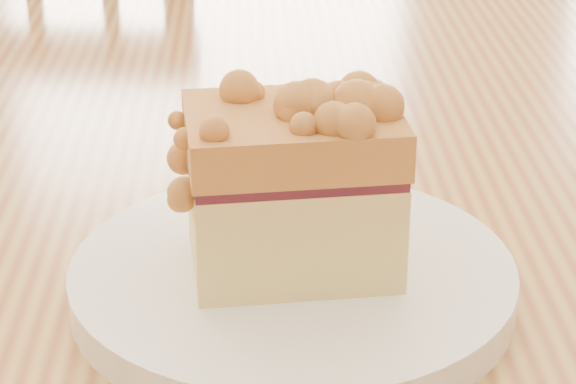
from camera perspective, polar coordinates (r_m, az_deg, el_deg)
The scene contains 4 objects.
cafe_table_main at distance 0.84m, azimuth -14.01°, elevation -4.34°, with size 1.36×0.94×0.75m.
cafe_chair_main at distance 1.50m, azimuth -10.17°, elevation 0.15°, with size 0.45×0.45×0.87m.
plate at distance 0.62m, azimuth 0.24°, elevation -4.56°, with size 0.24×0.24×0.02m.
cake_slice at distance 0.59m, azimuth 0.17°, elevation 0.81°, with size 0.12×0.09×0.11m.
Camera 1 is at (0.25, -0.51, 1.07)m, focal length 70.00 mm.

